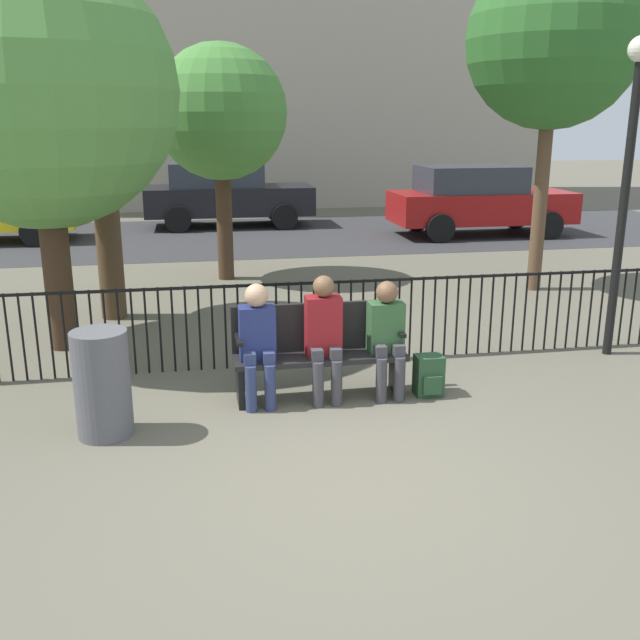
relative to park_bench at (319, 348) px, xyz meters
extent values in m
plane|color=#605B4C|center=(0.00, -1.77, -0.49)|extent=(80.00, 80.00, 0.00)
cube|color=black|center=(0.00, -0.08, -0.07)|extent=(1.69, 0.45, 0.05)
cube|color=black|center=(0.00, 0.12, 0.19)|extent=(1.69, 0.05, 0.47)
cube|color=black|center=(-0.78, -0.08, -0.29)|extent=(0.06, 0.38, 0.40)
cube|color=black|center=(0.78, -0.08, -0.29)|extent=(0.06, 0.38, 0.40)
cube|color=black|center=(-0.78, -0.08, 0.16)|extent=(0.06, 0.38, 0.04)
cube|color=black|center=(0.78, -0.08, 0.16)|extent=(0.06, 0.38, 0.04)
cylinder|color=navy|center=(-0.70, -0.30, -0.27)|extent=(0.11, 0.11, 0.45)
cylinder|color=navy|center=(-0.52, -0.30, -0.27)|extent=(0.11, 0.11, 0.45)
cube|color=navy|center=(-0.70, -0.20, 0.01)|extent=(0.11, 0.20, 0.12)
cube|color=navy|center=(-0.52, -0.20, 0.01)|extent=(0.11, 0.20, 0.12)
cube|color=navy|center=(-0.61, -0.08, 0.22)|extent=(0.34, 0.22, 0.51)
sphere|color=tan|center=(-0.61, -0.10, 0.58)|extent=(0.22, 0.22, 0.22)
cylinder|color=#3D3D42|center=(-0.06, -0.30, -0.27)|extent=(0.11, 0.11, 0.45)
cylinder|color=#3D3D42|center=(0.12, -0.30, -0.27)|extent=(0.11, 0.11, 0.45)
cube|color=#3D3D42|center=(-0.06, -0.20, 0.01)|extent=(0.11, 0.20, 0.12)
cube|color=#3D3D42|center=(0.12, -0.20, 0.01)|extent=(0.11, 0.20, 0.12)
cube|color=maroon|center=(0.03, -0.08, 0.25)|extent=(0.34, 0.22, 0.58)
sphere|color=brown|center=(0.03, -0.10, 0.64)|extent=(0.21, 0.21, 0.21)
cylinder|color=#3D3D42|center=(0.56, -0.30, -0.27)|extent=(0.11, 0.11, 0.45)
cylinder|color=#3D3D42|center=(0.74, -0.30, -0.27)|extent=(0.11, 0.11, 0.45)
cube|color=#3D3D42|center=(0.56, -0.20, 0.01)|extent=(0.11, 0.20, 0.12)
cube|color=#3D3D42|center=(0.74, -0.20, 0.01)|extent=(0.11, 0.20, 0.12)
cube|color=#335B33|center=(0.65, -0.08, 0.21)|extent=(0.34, 0.22, 0.50)
sphere|color=brown|center=(0.65, -0.10, 0.56)|extent=(0.21, 0.21, 0.21)
cube|color=#284C2D|center=(1.08, -0.19, -0.29)|extent=(0.27, 0.21, 0.41)
cube|color=#284C2D|center=(1.08, -0.32, -0.35)|extent=(0.19, 0.04, 0.18)
cylinder|color=black|center=(-3.10, 0.96, -0.02)|extent=(0.02, 0.02, 0.95)
cylinder|color=black|center=(-2.96, 0.96, -0.02)|extent=(0.02, 0.02, 0.95)
cylinder|color=black|center=(-2.82, 0.96, -0.02)|extent=(0.02, 0.02, 0.95)
cylinder|color=black|center=(-2.68, 0.96, -0.02)|extent=(0.02, 0.02, 0.95)
cylinder|color=black|center=(-2.54, 0.96, -0.02)|extent=(0.02, 0.02, 0.95)
cylinder|color=black|center=(-2.40, 0.96, -0.02)|extent=(0.02, 0.02, 0.95)
cylinder|color=black|center=(-2.26, 0.96, -0.02)|extent=(0.02, 0.02, 0.95)
cylinder|color=black|center=(-2.12, 0.96, -0.02)|extent=(0.02, 0.02, 0.95)
cylinder|color=black|center=(-1.98, 0.96, -0.02)|extent=(0.02, 0.02, 0.95)
cylinder|color=black|center=(-1.84, 0.96, -0.02)|extent=(0.02, 0.02, 0.95)
cylinder|color=black|center=(-1.70, 0.96, -0.02)|extent=(0.02, 0.02, 0.95)
cylinder|color=black|center=(-1.56, 0.96, -0.02)|extent=(0.02, 0.02, 0.95)
cylinder|color=black|center=(-1.42, 0.96, -0.02)|extent=(0.02, 0.02, 0.95)
cylinder|color=black|center=(-1.28, 0.96, -0.02)|extent=(0.02, 0.02, 0.95)
cylinder|color=black|center=(-1.14, 0.96, -0.02)|extent=(0.02, 0.02, 0.95)
cylinder|color=black|center=(-1.00, 0.96, -0.02)|extent=(0.02, 0.02, 0.95)
cylinder|color=black|center=(-0.86, 0.96, -0.02)|extent=(0.02, 0.02, 0.95)
cylinder|color=black|center=(-0.72, 0.96, -0.02)|extent=(0.02, 0.02, 0.95)
cylinder|color=black|center=(-0.58, 0.96, -0.02)|extent=(0.02, 0.02, 0.95)
cylinder|color=black|center=(-0.44, 0.96, -0.02)|extent=(0.02, 0.02, 0.95)
cylinder|color=black|center=(-0.30, 0.96, -0.02)|extent=(0.02, 0.02, 0.95)
cylinder|color=black|center=(-0.16, 0.96, -0.02)|extent=(0.02, 0.02, 0.95)
cylinder|color=black|center=(-0.02, 0.96, -0.02)|extent=(0.02, 0.02, 0.95)
cylinder|color=black|center=(0.12, 0.96, -0.02)|extent=(0.02, 0.02, 0.95)
cylinder|color=black|center=(0.26, 0.96, -0.02)|extent=(0.02, 0.02, 0.95)
cylinder|color=black|center=(0.40, 0.96, -0.02)|extent=(0.02, 0.02, 0.95)
cylinder|color=black|center=(0.54, 0.96, -0.02)|extent=(0.02, 0.02, 0.95)
cylinder|color=black|center=(0.68, 0.96, -0.02)|extent=(0.02, 0.02, 0.95)
cylinder|color=black|center=(0.82, 0.96, -0.02)|extent=(0.02, 0.02, 0.95)
cylinder|color=black|center=(0.96, 0.96, -0.02)|extent=(0.02, 0.02, 0.95)
cylinder|color=black|center=(1.10, 0.96, -0.02)|extent=(0.02, 0.02, 0.95)
cylinder|color=black|center=(1.24, 0.96, -0.02)|extent=(0.02, 0.02, 0.95)
cylinder|color=black|center=(1.38, 0.96, -0.02)|extent=(0.02, 0.02, 0.95)
cylinder|color=black|center=(1.52, 0.96, -0.02)|extent=(0.02, 0.02, 0.95)
cylinder|color=black|center=(1.66, 0.96, -0.02)|extent=(0.02, 0.02, 0.95)
cylinder|color=black|center=(1.80, 0.96, -0.02)|extent=(0.02, 0.02, 0.95)
cylinder|color=black|center=(1.94, 0.96, -0.02)|extent=(0.02, 0.02, 0.95)
cylinder|color=black|center=(2.08, 0.96, -0.02)|extent=(0.02, 0.02, 0.95)
cylinder|color=black|center=(2.22, 0.96, -0.02)|extent=(0.02, 0.02, 0.95)
cylinder|color=black|center=(2.36, 0.96, -0.02)|extent=(0.02, 0.02, 0.95)
cylinder|color=black|center=(2.50, 0.96, -0.02)|extent=(0.02, 0.02, 0.95)
cylinder|color=black|center=(2.64, 0.96, -0.02)|extent=(0.02, 0.02, 0.95)
cylinder|color=black|center=(2.78, 0.96, -0.02)|extent=(0.02, 0.02, 0.95)
cylinder|color=black|center=(2.92, 0.96, -0.02)|extent=(0.02, 0.02, 0.95)
cylinder|color=black|center=(3.06, 0.96, -0.02)|extent=(0.02, 0.02, 0.95)
cylinder|color=black|center=(3.20, 0.96, -0.02)|extent=(0.02, 0.02, 0.95)
cylinder|color=black|center=(3.34, 0.96, -0.02)|extent=(0.02, 0.02, 0.95)
cylinder|color=black|center=(3.48, 0.96, -0.02)|extent=(0.02, 0.02, 0.95)
cylinder|color=black|center=(3.62, 0.96, -0.02)|extent=(0.02, 0.02, 0.95)
cylinder|color=black|center=(3.76, 0.96, -0.02)|extent=(0.02, 0.02, 0.95)
cylinder|color=black|center=(3.90, 0.96, -0.02)|extent=(0.02, 0.02, 0.95)
cylinder|color=black|center=(4.04, 0.96, -0.02)|extent=(0.02, 0.02, 0.95)
cube|color=black|center=(0.00, 0.96, 0.44)|extent=(9.00, 0.03, 0.03)
cylinder|color=#4C3823|center=(-2.28, 3.37, 0.78)|extent=(0.34, 0.34, 2.55)
sphere|color=#38752D|center=(-2.28, 3.37, 2.55)|extent=(1.81, 1.81, 1.81)
cylinder|color=brown|center=(4.25, 3.91, 1.05)|extent=(0.22, 0.22, 3.08)
sphere|color=#2D6628|center=(4.25, 3.91, 3.30)|extent=(2.60, 2.60, 2.60)
cylinder|color=#422D1E|center=(-2.75, 2.07, 0.57)|extent=(0.33, 0.33, 2.13)
sphere|color=#569342|center=(-2.75, 2.07, 2.48)|extent=(3.05, 3.05, 3.05)
cylinder|color=#422D1E|center=(-0.61, 5.60, 0.59)|extent=(0.27, 0.27, 2.17)
sphere|color=#478438|center=(-0.61, 5.60, 2.28)|extent=(2.19, 2.19, 2.19)
cylinder|color=black|center=(3.57, 0.67, 1.15)|extent=(0.10, 0.10, 3.29)
cube|color=#333335|center=(0.00, 10.23, -0.49)|extent=(24.00, 6.00, 0.01)
cylinder|color=black|center=(-4.48, 9.55, -0.17)|extent=(0.64, 0.20, 0.64)
cylinder|color=black|center=(-4.48, 11.29, -0.17)|extent=(0.64, 0.20, 0.64)
cube|color=black|center=(-0.18, 11.88, 0.18)|extent=(4.20, 1.70, 0.70)
cube|color=#2D333D|center=(-0.49, 11.88, 0.83)|extent=(2.31, 1.56, 0.60)
cylinder|color=black|center=(1.13, 11.01, -0.17)|extent=(0.64, 0.20, 0.64)
cylinder|color=black|center=(1.13, 12.75, -0.17)|extent=(0.64, 0.20, 0.64)
cylinder|color=black|center=(-1.48, 11.01, -0.17)|extent=(0.64, 0.20, 0.64)
cylinder|color=black|center=(-1.48, 12.75, -0.17)|extent=(0.64, 0.20, 0.64)
cube|color=maroon|center=(5.59, 9.37, 0.18)|extent=(4.20, 1.70, 0.70)
cube|color=#2D333D|center=(5.27, 9.37, 0.83)|extent=(2.31, 1.56, 0.60)
cylinder|color=black|center=(6.89, 8.50, -0.17)|extent=(0.64, 0.20, 0.64)
cylinder|color=black|center=(6.89, 10.24, -0.17)|extent=(0.64, 0.20, 0.64)
cylinder|color=black|center=(4.29, 8.50, -0.17)|extent=(0.64, 0.20, 0.64)
cylinder|color=black|center=(4.29, 10.24, -0.17)|extent=(0.64, 0.20, 0.64)
cylinder|color=#56565B|center=(-1.99, -0.59, -0.02)|extent=(0.48, 0.48, 0.94)
camera|label=1|loc=(-1.18, -6.56, 2.17)|focal=40.00mm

